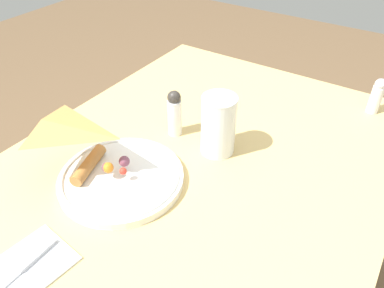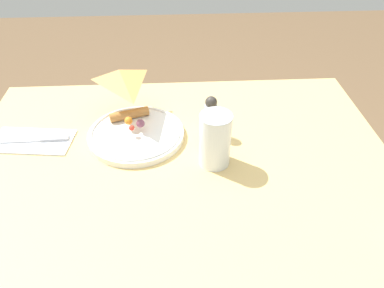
{
  "view_description": "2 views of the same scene",
  "coord_description": "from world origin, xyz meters",
  "px_view_note": "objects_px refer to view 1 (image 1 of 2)",
  "views": [
    {
      "loc": [
        0.47,
        0.31,
        1.21
      ],
      "look_at": [
        0.01,
        0.01,
        0.78
      ],
      "focal_mm": 35.0,
      "sensor_mm": 36.0,
      "label": 1
    },
    {
      "loc": [
        0.01,
        0.66,
        1.28
      ],
      "look_at": [
        -0.03,
        0.01,
        0.76
      ],
      "focal_mm": 35.0,
      "sensor_mm": 36.0,
      "label": 2
    }
  ],
  "objects_px": {
    "milk_glass": "(218,128)",
    "salt_shaker": "(377,96)",
    "dining_table": "(192,207)",
    "napkin_folded": "(6,283)",
    "butter_knife": "(10,277)",
    "plate_pizza": "(121,176)",
    "pepper_shaker": "(175,113)"
  },
  "relations": [
    {
      "from": "dining_table",
      "to": "milk_glass",
      "type": "bearing_deg",
      "value": 171.56
    },
    {
      "from": "napkin_folded",
      "to": "butter_knife",
      "type": "xyz_separation_m",
      "value": [
        -0.01,
        -0.0,
        0.0
      ]
    },
    {
      "from": "milk_glass",
      "to": "salt_shaker",
      "type": "bearing_deg",
      "value": 144.33
    },
    {
      "from": "dining_table",
      "to": "plate_pizza",
      "type": "height_order",
      "value": "plate_pizza"
    },
    {
      "from": "butter_knife",
      "to": "pepper_shaker",
      "type": "height_order",
      "value": "pepper_shaker"
    },
    {
      "from": "milk_glass",
      "to": "salt_shaker",
      "type": "distance_m",
      "value": 0.42
    },
    {
      "from": "milk_glass",
      "to": "salt_shaker",
      "type": "xyz_separation_m",
      "value": [
        -0.34,
        0.24,
        -0.01
      ]
    },
    {
      "from": "milk_glass",
      "to": "napkin_folded",
      "type": "height_order",
      "value": "milk_glass"
    },
    {
      "from": "dining_table",
      "to": "napkin_folded",
      "type": "xyz_separation_m",
      "value": [
        0.36,
        -0.09,
        0.11
      ]
    },
    {
      "from": "milk_glass",
      "to": "pepper_shaker",
      "type": "xyz_separation_m",
      "value": [
        -0.0,
        -0.11,
        -0.0
      ]
    },
    {
      "from": "plate_pizza",
      "to": "napkin_folded",
      "type": "bearing_deg",
      "value": 0.65
    },
    {
      "from": "dining_table",
      "to": "napkin_folded",
      "type": "bearing_deg",
      "value": -13.97
    },
    {
      "from": "salt_shaker",
      "to": "plate_pizza",
      "type": "bearing_deg",
      "value": -33.57
    },
    {
      "from": "plate_pizza",
      "to": "milk_glass",
      "type": "xyz_separation_m",
      "value": [
        -0.19,
        0.1,
        0.04
      ]
    },
    {
      "from": "milk_glass",
      "to": "butter_knife",
      "type": "distance_m",
      "value": 0.45
    },
    {
      "from": "dining_table",
      "to": "plate_pizza",
      "type": "xyz_separation_m",
      "value": [
        0.1,
        -0.09,
        0.13
      ]
    },
    {
      "from": "dining_table",
      "to": "butter_knife",
      "type": "height_order",
      "value": "butter_knife"
    },
    {
      "from": "napkin_folded",
      "to": "pepper_shaker",
      "type": "xyz_separation_m",
      "value": [
        -0.44,
        -0.01,
        0.05
      ]
    },
    {
      "from": "salt_shaker",
      "to": "butter_knife",
      "type": "bearing_deg",
      "value": -24.06
    },
    {
      "from": "butter_knife",
      "to": "napkin_folded",
      "type": "bearing_deg",
      "value": 0.0
    },
    {
      "from": "plate_pizza",
      "to": "milk_glass",
      "type": "bearing_deg",
      "value": 150.52
    },
    {
      "from": "plate_pizza",
      "to": "pepper_shaker",
      "type": "xyz_separation_m",
      "value": [
        -0.19,
        -0.01,
        0.04
      ]
    },
    {
      "from": "dining_table",
      "to": "plate_pizza",
      "type": "distance_m",
      "value": 0.19
    },
    {
      "from": "dining_table",
      "to": "pepper_shaker",
      "type": "distance_m",
      "value": 0.21
    },
    {
      "from": "dining_table",
      "to": "pepper_shaker",
      "type": "relative_size",
      "value": 9.36
    },
    {
      "from": "salt_shaker",
      "to": "milk_glass",
      "type": "bearing_deg",
      "value": -35.67
    },
    {
      "from": "plate_pizza",
      "to": "butter_knife",
      "type": "distance_m",
      "value": 0.25
    },
    {
      "from": "pepper_shaker",
      "to": "butter_knife",
      "type": "bearing_deg",
      "value": 1.05
    },
    {
      "from": "milk_glass",
      "to": "napkin_folded",
      "type": "xyz_separation_m",
      "value": [
        0.44,
        -0.1,
        -0.06
      ]
    },
    {
      "from": "dining_table",
      "to": "napkin_folded",
      "type": "relative_size",
      "value": 4.87
    },
    {
      "from": "milk_glass",
      "to": "pepper_shaker",
      "type": "relative_size",
      "value": 1.2
    },
    {
      "from": "milk_glass",
      "to": "pepper_shaker",
      "type": "height_order",
      "value": "milk_glass"
    }
  ]
}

